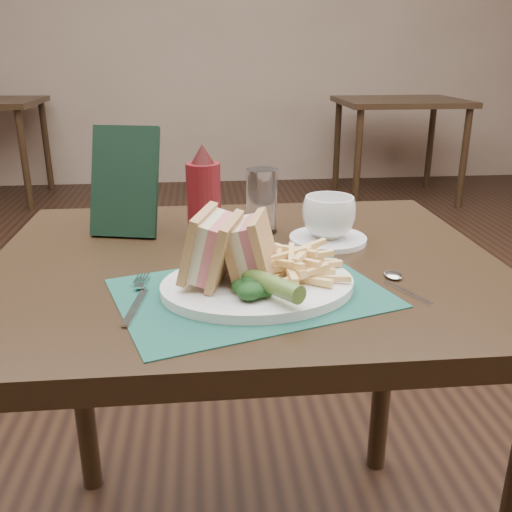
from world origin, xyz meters
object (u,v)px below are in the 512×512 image
at_px(table_main, 246,433).
at_px(check_presenter, 125,182).
at_px(sandwich_half_b, 237,247).
at_px(ketchup_bottle, 204,193).
at_px(plate, 258,285).
at_px(sandwich_half_a, 198,246).
at_px(placemat, 250,293).
at_px(table_bg_right, 397,150).
at_px(coffee_cup, 329,217).
at_px(saucer, 328,239).
at_px(drinking_glass, 262,201).

xyz_separation_m(table_main, check_presenter, (-0.22, 0.17, 0.48)).
height_order(sandwich_half_b, ketchup_bottle, ketchup_bottle).
xyz_separation_m(plate, sandwich_half_a, (-0.09, 0.01, 0.06)).
relative_size(placemat, sandwich_half_b, 3.89).
bearing_deg(table_bg_right, table_main, -113.52).
relative_size(table_bg_right, sandwich_half_a, 7.97).
height_order(placemat, sandwich_half_b, sandwich_half_b).
distance_m(table_main, placemat, 0.41).
xyz_separation_m(coffee_cup, check_presenter, (-0.39, 0.10, 0.06)).
bearing_deg(table_bg_right, check_presenter, -118.00).
bearing_deg(plate, ketchup_bottle, 98.66).
xyz_separation_m(saucer, coffee_cup, (0.00, 0.00, 0.05)).
relative_size(sandwich_half_b, ketchup_bottle, 0.55).
bearing_deg(coffee_cup, check_presenter, 166.30).
xyz_separation_m(table_bg_right, coffee_cup, (-1.26, -3.20, 0.43)).
relative_size(table_main, plate, 3.00).
xyz_separation_m(table_main, sandwich_half_a, (-0.08, -0.14, 0.45)).
bearing_deg(ketchup_bottle, table_bg_right, 64.64).
relative_size(table_bg_right, sandwich_half_b, 8.87).
bearing_deg(table_bg_right, plate, -112.49).
bearing_deg(table_bg_right, sandwich_half_a, -113.84).
xyz_separation_m(table_bg_right, saucer, (-1.26, -3.20, 0.38)).
relative_size(plate, drinking_glass, 2.31).
height_order(placemat, coffee_cup, coffee_cup).
xyz_separation_m(table_main, coffee_cup, (0.17, 0.08, 0.43)).
height_order(coffee_cup, ketchup_bottle, ketchup_bottle).
height_order(drinking_glass, ketchup_bottle, ketchup_bottle).
distance_m(coffee_cup, drinking_glass, 0.14).
bearing_deg(saucer, ketchup_bottle, 169.82).
height_order(table_main, drinking_glass, drinking_glass).
bearing_deg(sandwich_half_b, coffee_cup, 62.52).
relative_size(saucer, ketchup_bottle, 0.81).
distance_m(placemat, check_presenter, 0.41).
distance_m(table_main, sandwich_half_b, 0.46).
distance_m(table_main, drinking_glass, 0.47).
height_order(sandwich_half_a, saucer, sandwich_half_a).
bearing_deg(saucer, drinking_glass, 148.69).
height_order(table_bg_right, sandwich_half_a, sandwich_half_a).
bearing_deg(placemat, table_main, 88.51).
bearing_deg(coffee_cup, plate, -125.35).
bearing_deg(sandwich_half_b, placemat, -38.12).
relative_size(sandwich_half_a, drinking_glass, 0.87).
bearing_deg(saucer, sandwich_half_b, -132.48).
distance_m(plate, sandwich_half_a, 0.11).
bearing_deg(saucer, coffee_cup, 0.00).
bearing_deg(table_main, drinking_glass, 73.09).
height_order(plate, ketchup_bottle, ketchup_bottle).
distance_m(table_bg_right, plate, 3.72).
bearing_deg(ketchup_bottle, plate, -73.82).
xyz_separation_m(table_bg_right, check_presenter, (-1.65, -3.10, 0.48)).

